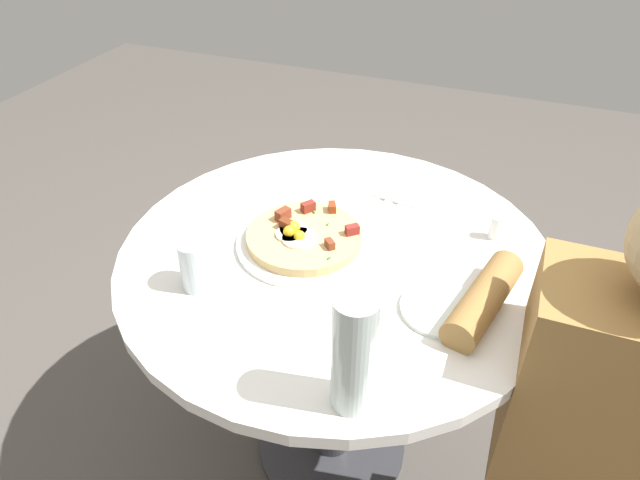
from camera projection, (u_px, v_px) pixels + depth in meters
ground_plane at (332, 444)px, 1.73m from camera, size 6.00×6.00×0.00m
dining_table at (334, 307)px, 1.39m from camera, size 0.98×0.98×0.76m
person_seated at (589, 454)px, 1.14m from camera, size 0.53×0.34×1.14m
pizza_plate at (304, 243)px, 1.29m from camera, size 0.31×0.31×0.01m
breakfast_pizza at (304, 236)px, 1.28m from camera, size 0.26×0.26×0.05m
bread_plate at (441, 309)px, 1.11m from camera, size 0.16×0.16×0.01m
napkin at (404, 186)px, 1.49m from camera, size 0.17×0.19×0.00m
fork at (398, 183)px, 1.50m from camera, size 0.04×0.18×0.00m
knife at (411, 186)px, 1.48m from camera, size 0.04×0.18×0.00m
water_glass at (196, 265)px, 1.14m from camera, size 0.07×0.07×0.11m
water_bottle at (354, 354)px, 0.88m from camera, size 0.07×0.07×0.23m
salt_shaker at (496, 227)px, 1.29m from camera, size 0.03×0.03×0.06m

